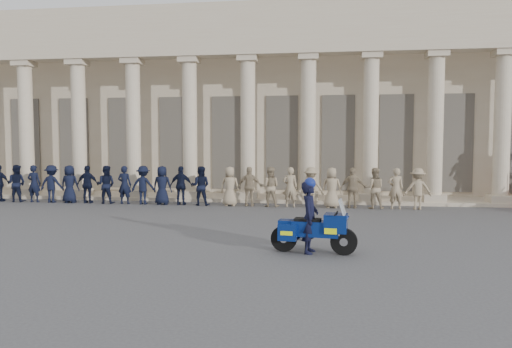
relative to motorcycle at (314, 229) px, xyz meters
name	(u,v)px	position (x,y,z in m)	size (l,w,h in m)	color
ground	(249,238)	(-1.84, 1.55, -0.58)	(90.00, 90.00, 0.00)	#47474A
building	(290,107)	(-1.84, 16.30, 3.95)	(40.00, 12.50, 9.00)	#BFAC8F
officer_rank	(168,185)	(-6.25, 8.04, 0.23)	(20.96, 0.61, 1.61)	black
motorcycle	(314,229)	(0.00, 0.00, 0.00)	(2.07, 0.90, 1.33)	black
rider	(310,216)	(-0.11, 0.01, 0.33)	(0.48, 0.67, 1.82)	black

